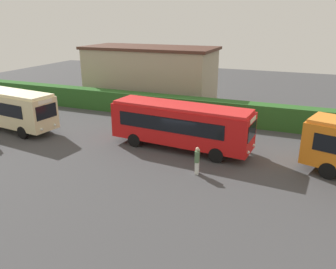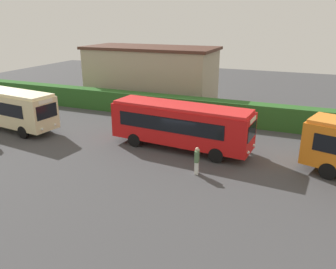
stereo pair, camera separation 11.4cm
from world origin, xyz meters
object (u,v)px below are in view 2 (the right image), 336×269
at_px(bus_red, 181,124).
at_px(person_center, 197,160).
at_px(bus_cream, 10,107).
at_px(person_right, 242,137).

xyz_separation_m(bus_red, person_center, (2.36, -3.51, -0.97)).
bearing_deg(person_center, bus_cream, -18.45).
height_order(bus_cream, bus_red, bus_cream).
relative_size(bus_red, person_center, 6.03).
bearing_deg(person_center, bus_red, -66.88).
xyz_separation_m(bus_cream, bus_red, (14.60, 1.22, -0.03)).
distance_m(bus_red, person_right, 4.45).
bearing_deg(bus_cream, person_center, -0.64).
bearing_deg(bus_red, person_center, -51.18).
height_order(person_center, person_right, person_right).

